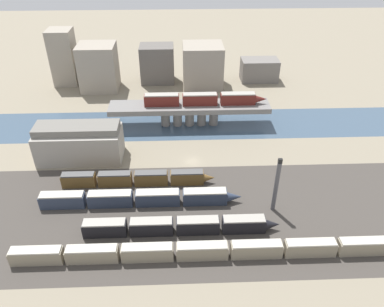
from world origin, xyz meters
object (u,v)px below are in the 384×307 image
(train_yard_outer, at_px, (137,179))
(signal_tower, at_px, (276,186))
(train_on_bridge, at_px, (204,99))
(train_yard_near, at_px, (208,251))
(warehouse_building, at_px, (79,143))
(train_yard_far, at_px, (139,198))
(train_yard_mid, at_px, (180,226))

(train_yard_outer, xyz_separation_m, signal_tower, (36.59, -11.88, 5.80))
(train_on_bridge, distance_m, train_yard_near, 61.89)
(train_yard_near, xyz_separation_m, train_yard_outer, (-18.29, 27.15, 0.09))
(warehouse_building, distance_m, signal_tower, 60.94)
(signal_tower, bearing_deg, train_yard_outer, 162.01)
(signal_tower, bearing_deg, train_yard_far, 174.58)
(train_yard_near, distance_m, train_yard_far, 25.09)
(signal_tower, bearing_deg, warehouse_building, 154.68)
(train_yard_mid, bearing_deg, train_on_bridge, 80.27)
(train_yard_near, distance_m, warehouse_building, 55.41)
(train_yard_mid, height_order, train_yard_far, train_yard_far)
(train_yard_mid, distance_m, train_yard_outer, 22.64)
(train_yard_far, distance_m, warehouse_building, 30.42)
(train_yard_mid, bearing_deg, train_yard_outer, 122.28)
(train_yard_far, bearing_deg, train_on_bridge, 65.15)
(train_yard_mid, relative_size, signal_tower, 2.96)
(train_on_bridge, xyz_separation_m, warehouse_building, (-39.69, -19.97, -4.43))
(train_on_bridge, bearing_deg, warehouse_building, -153.29)
(train_on_bridge, xyz_separation_m, signal_tower, (15.36, -46.02, -2.22))
(train_yard_outer, bearing_deg, warehouse_building, 142.51)
(warehouse_building, bearing_deg, train_yard_far, -48.74)
(warehouse_building, bearing_deg, train_yard_mid, -47.47)
(train_yard_mid, bearing_deg, signal_tower, 16.52)
(warehouse_building, bearing_deg, train_on_bridge, 26.71)
(train_on_bridge, bearing_deg, train_yard_near, -92.74)
(train_yard_mid, bearing_deg, train_yard_far, 135.10)
(train_yard_far, distance_m, train_yard_outer, 8.67)
(train_yard_far, height_order, train_yard_outer, train_yard_outer)
(train_yard_mid, xyz_separation_m, warehouse_building, (-30.56, 33.31, 3.64))
(train_on_bridge, relative_size, train_yard_mid, 0.90)
(train_yard_mid, xyz_separation_m, signal_tower, (24.50, 7.26, 5.86))
(train_yard_near, xyz_separation_m, train_yard_far, (-16.83, 18.60, 0.07))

